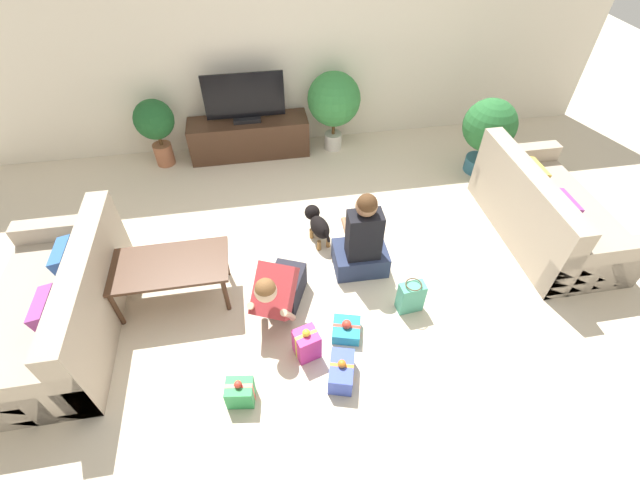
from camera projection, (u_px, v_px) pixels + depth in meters
ground_plane at (329, 275)px, 4.29m from camera, size 16.00×16.00×0.00m
wall_back at (291, 44)px, 5.23m from camera, size 8.40×0.06×2.60m
sofa_left at (61, 308)px, 3.64m from camera, size 0.95×1.76×0.83m
sofa_right at (545, 213)px, 4.52m from camera, size 0.95×1.76×0.83m
coffee_table at (168, 268)px, 3.80m from camera, size 1.07×0.55×0.47m
tv_console at (249, 137)px, 5.68m from camera, size 1.55×0.44×0.50m
tv at (245, 100)px, 5.32m from camera, size 1.00×0.20×0.62m
potted_plant_corner_right at (489, 129)px, 5.15m from camera, size 0.63×0.63×0.96m
potted_plant_back_left at (155, 124)px, 5.28m from camera, size 0.49×0.49×0.88m
potted_plant_back_right at (334, 101)px, 5.47m from camera, size 0.68×0.68×1.06m
person_kneeling at (279, 290)px, 3.74m from camera, size 0.58×0.79×0.74m
person_sitting at (362, 243)px, 4.10m from camera, size 0.53×0.48×0.97m
dog at (317, 223)px, 4.50m from camera, size 0.26×0.53×0.35m
gift_box_a at (341, 371)px, 3.43m from camera, size 0.27×0.36×0.25m
gift_box_b at (240, 392)px, 3.29m from camera, size 0.23×0.20×0.27m
gift_box_c at (307, 344)px, 3.56m from camera, size 0.24×0.23×0.34m
gift_box_d at (346, 329)px, 3.75m from camera, size 0.30×0.30×0.18m
gift_bag_a at (411, 297)px, 3.88m from camera, size 0.24×0.16×0.35m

